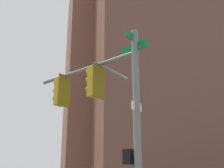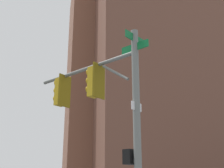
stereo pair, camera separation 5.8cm
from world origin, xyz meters
The scene contains 3 objects.
signal_pole_assembly centered at (1.38, 0.77, 4.46)m, with size 3.76×3.10×6.57m.
building_brick_nearside centered at (31.36, -10.39, 20.77)m, with size 18.87×15.24×41.53m, color brown.
building_brick_midblock centered at (39.80, -8.97, 18.67)m, with size 16.59×18.60×37.33m, color brown.
Camera 1 is at (-7.82, 2.26, 1.94)m, focal length 49.89 mm.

